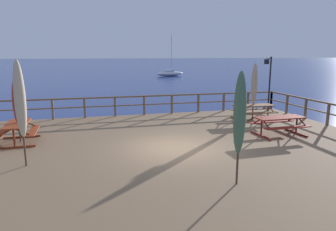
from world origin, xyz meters
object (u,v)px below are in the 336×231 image
patio_umbrella_short_mid (240,114)px  patio_umbrella_tall_mid_left (20,100)px  patio_umbrella_tall_front (17,102)px  picnic_table_back_right (280,122)px  picnic_table_mid_left (253,109)px  picnic_table_mid_centre (17,129)px  patio_umbrella_tall_mid_right (254,84)px  lamp_post_hooked (269,75)px  sailboat_distant (170,73)px

patio_umbrella_short_mid → patio_umbrella_tall_mid_left: (-5.60, 2.82, 0.16)m
patio_umbrella_tall_front → patio_umbrella_tall_mid_left: size_ratio=0.76×
picnic_table_back_right → picnic_table_mid_left: 3.10m
picnic_table_back_right → patio_umbrella_short_mid: 5.92m
picnic_table_back_right → picnic_table_mid_centre: bearing=171.9°
picnic_table_mid_left → patio_umbrella_tall_front: bearing=-172.1°
picnic_table_mid_centre → patio_umbrella_tall_mid_right: (10.86, 1.50, 1.30)m
picnic_table_mid_centre → patio_umbrella_tall_front: 1.00m
picnic_table_back_right → patio_umbrella_tall_mid_left: bearing=-172.4°
picnic_table_back_right → patio_umbrella_tall_mid_left: 9.85m
picnic_table_back_right → patio_umbrella_tall_mid_right: bearing=81.3°
picnic_table_back_right → patio_umbrella_short_mid: bearing=-134.6°
picnic_table_mid_centre → patio_umbrella_tall_front: (0.05, 0.07, 1.00)m
patio_umbrella_tall_mid_right → patio_umbrella_tall_mid_left: patio_umbrella_tall_mid_left is taller
picnic_table_mid_centre → lamp_post_hooked: 13.53m
picnic_table_back_right → sailboat_distant: size_ratio=0.27×
patio_umbrella_tall_mid_right → sailboat_distant: size_ratio=0.38×
lamp_post_hooked → sailboat_distant: sailboat_distant is taller
picnic_table_mid_centre → picnic_table_back_right: same height
picnic_table_mid_centre → picnic_table_mid_left: (10.92, 1.57, 0.01)m
patio_umbrella_short_mid → sailboat_distant: bearing=77.0°
picnic_table_back_right → patio_umbrella_tall_mid_left: (-9.65, -1.29, 1.48)m
picnic_table_mid_left → patio_umbrella_tall_front: patio_umbrella_tall_front is taller
picnic_table_mid_left → lamp_post_hooked: (2.04, 1.97, 1.55)m
picnic_table_mid_left → patio_umbrella_short_mid: patio_umbrella_short_mid is taller
picnic_table_back_right → patio_umbrella_tall_mid_right: (0.46, 2.98, 1.30)m
patio_umbrella_tall_mid_left → picnic_table_mid_centre: bearing=105.3°
patio_umbrella_tall_mid_right → sailboat_distant: sailboat_distant is taller
patio_umbrella_tall_mid_right → picnic_table_mid_centre: bearing=-172.1°
patio_umbrella_tall_front → picnic_table_back_right: bearing=-8.5°
patio_umbrella_short_mid → lamp_post_hooked: bearing=54.1°
picnic_table_back_right → picnic_table_mid_left: same height
picnic_table_mid_left → lamp_post_hooked: bearing=44.0°
picnic_table_mid_centre → patio_umbrella_short_mid: patio_umbrella_short_mid is taller
patio_umbrella_tall_mid_right → lamp_post_hooked: 2.94m
picnic_table_mid_left → patio_umbrella_tall_front: (-10.87, -1.51, 0.99)m
patio_umbrella_short_mid → picnic_table_mid_left: bearing=57.5°
patio_umbrella_tall_mid_right → patio_umbrella_tall_mid_left: size_ratio=0.91×
patio_umbrella_tall_mid_right → sailboat_distant: (7.16, 43.60, -2.17)m
patio_umbrella_tall_front → lamp_post_hooked: lamp_post_hooked is taller
picnic_table_mid_left → patio_umbrella_tall_mid_left: bearing=-156.9°
patio_umbrella_short_mid → picnic_table_back_right: bearing=45.4°
patio_umbrella_short_mid → sailboat_distant: (11.67, 50.70, -2.18)m
patio_umbrella_tall_front → patio_umbrella_tall_mid_right: patio_umbrella_tall_mid_right is taller
picnic_table_mid_left → sailboat_distant: sailboat_distant is taller
picnic_table_mid_left → patio_umbrella_tall_mid_right: patio_umbrella_tall_mid_right is taller
picnic_table_mid_left → patio_umbrella_tall_front: size_ratio=0.87×
picnic_table_mid_left → sailboat_distant: bearing=80.7°
patio_umbrella_tall_front → sailboat_distant: 48.53m
picnic_table_mid_left → patio_umbrella_tall_mid_right: 1.30m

